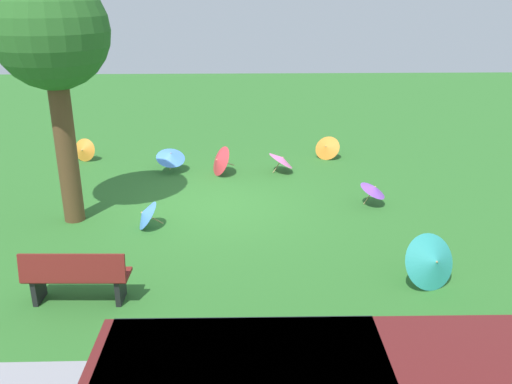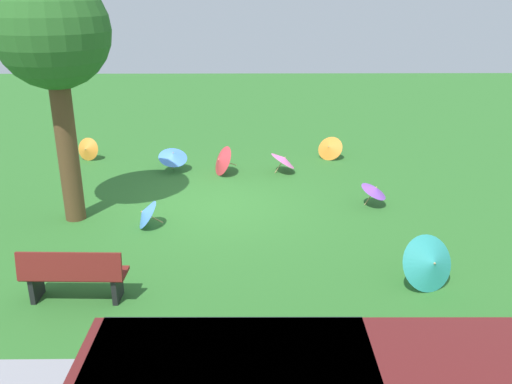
{
  "view_description": "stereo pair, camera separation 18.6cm",
  "coord_description": "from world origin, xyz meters",
  "px_view_note": "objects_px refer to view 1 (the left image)",
  "views": [
    {
      "loc": [
        -0.67,
        11.33,
        4.61
      ],
      "look_at": [
        -0.96,
        0.76,
        0.6
      ],
      "focal_mm": 37.92,
      "sensor_mm": 36.0,
      "label": 1
    },
    {
      "loc": [
        -0.86,
        11.33,
        4.61
      ],
      "look_at": [
        -0.96,
        0.76,
        0.6
      ],
      "focal_mm": 37.92,
      "sensor_mm": 36.0,
      "label": 2
    }
  ],
  "objects_px": {
    "parasol_pink_1": "(282,159)",
    "parasol_blue_1": "(145,214)",
    "parasol_purple_0": "(374,189)",
    "park_bench": "(76,276)",
    "parasol_teal_0": "(433,262)",
    "parasol_orange_1": "(83,150)",
    "parasol_orange_0": "(327,147)",
    "parasol_red_0": "(219,160)",
    "shade_tree": "(52,38)",
    "parasol_blue_0": "(171,156)"
  },
  "relations": [
    {
      "from": "parasol_pink_1",
      "to": "parasol_blue_1",
      "type": "relative_size",
      "value": 1.09
    },
    {
      "from": "parasol_purple_0",
      "to": "park_bench",
      "type": "bearing_deg",
      "value": 35.1
    },
    {
      "from": "parasol_blue_1",
      "to": "parasol_teal_0",
      "type": "bearing_deg",
      "value": 153.87
    },
    {
      "from": "park_bench",
      "to": "parasol_orange_1",
      "type": "relative_size",
      "value": 2.27
    },
    {
      "from": "parasol_orange_1",
      "to": "parasol_pink_1",
      "type": "height_order",
      "value": "parasol_orange_1"
    },
    {
      "from": "parasol_purple_0",
      "to": "parasol_orange_0",
      "type": "bearing_deg",
      "value": -81.83
    },
    {
      "from": "parasol_purple_0",
      "to": "parasol_pink_1",
      "type": "distance_m",
      "value": 3.04
    },
    {
      "from": "parasol_orange_0",
      "to": "parasol_teal_0",
      "type": "distance_m",
      "value": 7.17
    },
    {
      "from": "parasol_purple_0",
      "to": "parasol_orange_0",
      "type": "distance_m",
      "value": 3.63
    },
    {
      "from": "parasol_red_0",
      "to": "shade_tree",
      "type": "bearing_deg",
      "value": 44.06
    },
    {
      "from": "parasol_teal_0",
      "to": "parasol_red_0",
      "type": "height_order",
      "value": "parasol_teal_0"
    },
    {
      "from": "parasol_orange_0",
      "to": "parasol_red_0",
      "type": "xyz_separation_m",
      "value": [
        3.03,
        1.35,
        0.06
      ]
    },
    {
      "from": "shade_tree",
      "to": "parasol_orange_0",
      "type": "bearing_deg",
      "value": -144.89
    },
    {
      "from": "parasol_orange_1",
      "to": "park_bench",
      "type": "bearing_deg",
      "value": 104.39
    },
    {
      "from": "parasol_purple_0",
      "to": "parasol_blue_1",
      "type": "distance_m",
      "value": 5.04
    },
    {
      "from": "parasol_blue_1",
      "to": "parasol_orange_0",
      "type": "bearing_deg",
      "value": -133.42
    },
    {
      "from": "parasol_purple_0",
      "to": "parasol_orange_1",
      "type": "distance_m",
      "value": 8.2
    },
    {
      "from": "parasol_purple_0",
      "to": "parasol_blue_1",
      "type": "relative_size",
      "value": 1.09
    },
    {
      "from": "parasol_teal_0",
      "to": "parasol_orange_1",
      "type": "bearing_deg",
      "value": -43.24
    },
    {
      "from": "parasol_teal_0",
      "to": "parasol_red_0",
      "type": "bearing_deg",
      "value": -57.64
    },
    {
      "from": "park_bench",
      "to": "parasol_purple_0",
      "type": "distance_m",
      "value": 6.73
    },
    {
      "from": "parasol_blue_0",
      "to": "park_bench",
      "type": "bearing_deg",
      "value": 83.84
    },
    {
      "from": "parasol_teal_0",
      "to": "parasol_blue_1",
      "type": "xyz_separation_m",
      "value": [
        5.06,
        -2.48,
        -0.16
      ]
    },
    {
      "from": "parasol_orange_1",
      "to": "parasol_pink_1",
      "type": "relative_size",
      "value": 0.89
    },
    {
      "from": "parasol_purple_0",
      "to": "parasol_pink_1",
      "type": "xyz_separation_m",
      "value": [
        1.89,
        -2.38,
        -0.03
      ]
    },
    {
      "from": "parasol_blue_0",
      "to": "parasol_orange_1",
      "type": "bearing_deg",
      "value": -22.09
    },
    {
      "from": "parasol_purple_0",
      "to": "parasol_blue_0",
      "type": "xyz_separation_m",
      "value": [
        4.82,
        -2.48,
        0.06
      ]
    },
    {
      "from": "parasol_orange_1",
      "to": "parasol_blue_1",
      "type": "height_order",
      "value": "parasol_orange_1"
    },
    {
      "from": "shade_tree",
      "to": "parasol_purple_0",
      "type": "relative_size",
      "value": 6.19
    },
    {
      "from": "shade_tree",
      "to": "parasol_blue_1",
      "type": "xyz_separation_m",
      "value": [
        -1.57,
        0.46,
        -3.42
      ]
    },
    {
      "from": "park_bench",
      "to": "shade_tree",
      "type": "relative_size",
      "value": 0.33
    },
    {
      "from": "parasol_orange_0",
      "to": "parasol_blue_1",
      "type": "bearing_deg",
      "value": 46.58
    },
    {
      "from": "shade_tree",
      "to": "parasol_orange_1",
      "type": "distance_m",
      "value": 5.43
    },
    {
      "from": "parasol_teal_0",
      "to": "parasol_pink_1",
      "type": "xyz_separation_m",
      "value": [
        2.02,
        -5.93,
        -0.09
      ]
    },
    {
      "from": "parasol_purple_0",
      "to": "parasol_teal_0",
      "type": "xyz_separation_m",
      "value": [
        -0.13,
        3.55,
        0.06
      ]
    },
    {
      "from": "parasol_orange_1",
      "to": "parasol_red_0",
      "type": "relative_size",
      "value": 0.77
    },
    {
      "from": "park_bench",
      "to": "shade_tree",
      "type": "bearing_deg",
      "value": -73.08
    },
    {
      "from": "parasol_purple_0",
      "to": "parasol_pink_1",
      "type": "bearing_deg",
      "value": -51.61
    },
    {
      "from": "shade_tree",
      "to": "parasol_teal_0",
      "type": "distance_m",
      "value": 7.95
    },
    {
      "from": "park_bench",
      "to": "parasol_orange_0",
      "type": "distance_m",
      "value": 8.97
    },
    {
      "from": "parasol_orange_0",
      "to": "parasol_blue_1",
      "type": "relative_size",
      "value": 1.22
    },
    {
      "from": "parasol_purple_0",
      "to": "parasol_orange_0",
      "type": "xyz_separation_m",
      "value": [
        0.52,
        -3.59,
        -0.06
      ]
    },
    {
      "from": "parasol_pink_1",
      "to": "parasol_orange_1",
      "type": "bearing_deg",
      "value": -11.75
    },
    {
      "from": "parasol_orange_0",
      "to": "parasol_pink_1",
      "type": "relative_size",
      "value": 1.12
    },
    {
      "from": "parasol_orange_1",
      "to": "parasol_red_0",
      "type": "distance_m",
      "value": 4.07
    },
    {
      "from": "parasol_orange_1",
      "to": "parasol_blue_0",
      "type": "relative_size",
      "value": 0.74
    },
    {
      "from": "parasol_blue_1",
      "to": "parasol_pink_1",
      "type": "bearing_deg",
      "value": -131.37
    },
    {
      "from": "parasol_purple_0",
      "to": "parasol_teal_0",
      "type": "relative_size",
      "value": 0.74
    },
    {
      "from": "parasol_teal_0",
      "to": "parasol_red_0",
      "type": "relative_size",
      "value": 1.18
    },
    {
      "from": "park_bench",
      "to": "parasol_pink_1",
      "type": "bearing_deg",
      "value": -120.05
    }
  ]
}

